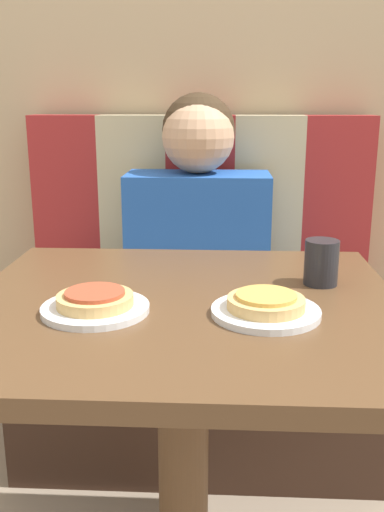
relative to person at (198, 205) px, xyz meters
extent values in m
cube|color=tan|center=(0.00, 0.30, 0.49)|extent=(7.00, 0.05, 2.60)
cube|color=#382319|center=(0.00, 0.00, -0.56)|extent=(1.10, 0.49, 0.49)
cube|color=maroon|center=(-0.44, 0.19, -0.03)|extent=(0.22, 0.10, 0.57)
cube|color=tan|center=(-0.22, 0.19, -0.03)|extent=(0.22, 0.10, 0.57)
cube|color=maroon|center=(0.00, 0.19, -0.03)|extent=(0.22, 0.10, 0.57)
cube|color=tan|center=(0.22, 0.19, -0.03)|extent=(0.22, 0.10, 0.57)
cube|color=maroon|center=(0.44, 0.19, -0.03)|extent=(0.22, 0.10, 0.57)
cube|color=brown|center=(0.00, -0.67, -0.07)|extent=(0.81, 0.74, 0.03)
cylinder|color=brown|center=(0.00, -0.67, -0.45)|extent=(0.10, 0.10, 0.71)
cube|color=#2356B2|center=(0.00, 0.00, -0.11)|extent=(0.42, 0.20, 0.41)
sphere|color=tan|center=(0.00, 0.00, 0.20)|extent=(0.21, 0.21, 0.21)
sphere|color=#382819|center=(0.00, 0.02, 0.22)|extent=(0.21, 0.21, 0.21)
cylinder|color=white|center=(-0.15, -0.74, -0.05)|extent=(0.19, 0.19, 0.01)
cylinder|color=white|center=(0.15, -0.74, -0.05)|extent=(0.19, 0.19, 0.01)
cylinder|color=tan|center=(-0.15, -0.74, -0.03)|extent=(0.13, 0.13, 0.02)
cylinder|color=#AD472D|center=(-0.15, -0.74, -0.02)|extent=(0.10, 0.10, 0.01)
cylinder|color=tan|center=(0.15, -0.74, -0.03)|extent=(0.13, 0.13, 0.02)
cylinder|color=gold|center=(0.15, -0.74, -0.02)|extent=(0.10, 0.10, 0.01)
cylinder|color=#232328|center=(0.27, -0.56, -0.01)|extent=(0.07, 0.07, 0.09)
camera|label=1|loc=(0.07, -1.66, 0.30)|focal=40.00mm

